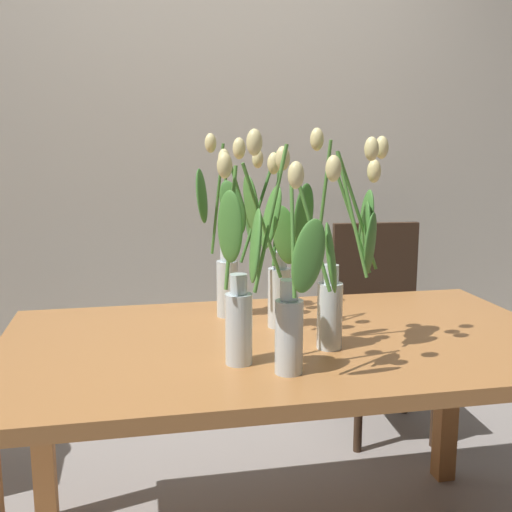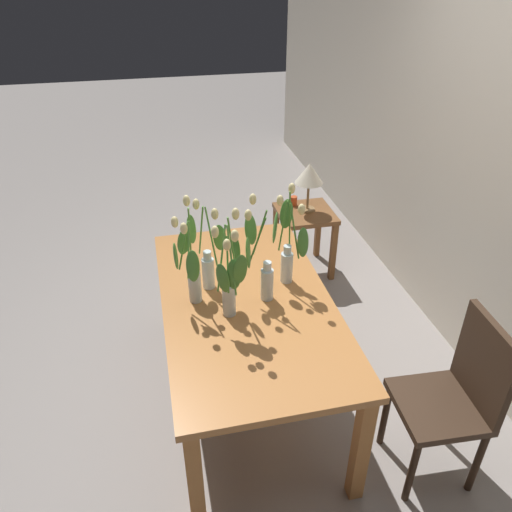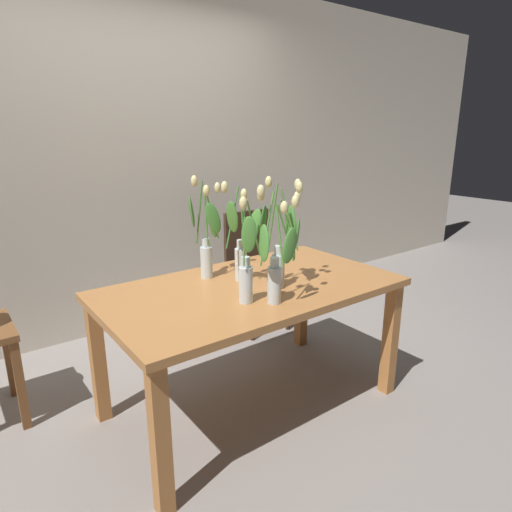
{
  "view_description": "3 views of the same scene",
  "coord_description": "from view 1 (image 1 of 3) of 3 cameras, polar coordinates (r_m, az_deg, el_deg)",
  "views": [
    {
      "loc": [
        -0.41,
        -1.63,
        1.28
      ],
      "look_at": [
        -0.09,
        -0.02,
        0.98
      ],
      "focal_mm": 43.01,
      "sensor_mm": 36.0,
      "label": 1
    },
    {
      "loc": [
        2.1,
        -0.42,
        2.35
      ],
      "look_at": [
        -0.07,
        0.07,
        0.97
      ],
      "focal_mm": 34.85,
      "sensor_mm": 36.0,
      "label": 2
    },
    {
      "loc": [
        -1.32,
        -1.81,
        1.55
      ],
      "look_at": [
        0.08,
        0.06,
        0.88
      ],
      "focal_mm": 30.74,
      "sensor_mm": 36.0,
      "label": 3
    }
  ],
  "objects": [
    {
      "name": "room_wall_rear",
      "position": [
        3.17,
        -3.97,
        11.52
      ],
      "size": [
        9.0,
        0.1,
        2.7
      ],
      "primitive_type": "cube",
      "color": "beige",
      "rests_on": "ground"
    },
    {
      "name": "dining_table",
      "position": [
        1.8,
        2.69,
        -10.35
      ],
      "size": [
        1.6,
        0.9,
        0.74
      ],
      "color": "#B7753D",
      "rests_on": "ground"
    },
    {
      "name": "tulip_vase_0",
      "position": [
        1.43,
        3.4,
        -3.4
      ],
      "size": [
        0.24,
        0.13,
        0.58
      ],
      "color": "silver",
      "rests_on": "dining_table"
    },
    {
      "name": "tulip_vase_1",
      "position": [
        1.93,
        -2.61,
        0.66
      ],
      "size": [
        0.23,
        0.2,
        0.58
      ],
      "color": "silver",
      "rests_on": "dining_table"
    },
    {
      "name": "tulip_vase_2",
      "position": [
        1.51,
        -1.2,
        -3.11
      ],
      "size": [
        0.2,
        0.21,
        0.54
      ],
      "color": "silver",
      "rests_on": "dining_table"
    },
    {
      "name": "tulip_vase_3",
      "position": [
        1.65,
        7.96,
        -0.61
      ],
      "size": [
        0.26,
        0.17,
        0.59
      ],
      "color": "silver",
      "rests_on": "dining_table"
    },
    {
      "name": "tulip_vase_4",
      "position": [
        1.8,
        1.73,
        -1.1
      ],
      "size": [
        0.18,
        0.16,
        0.56
      ],
      "color": "silver",
      "rests_on": "dining_table"
    },
    {
      "name": "dining_chair",
      "position": [
        2.84,
        11.51,
        -5.36
      ],
      "size": [
        0.42,
        0.42,
        0.93
      ],
      "color": "#382619",
      "rests_on": "ground"
    }
  ]
}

